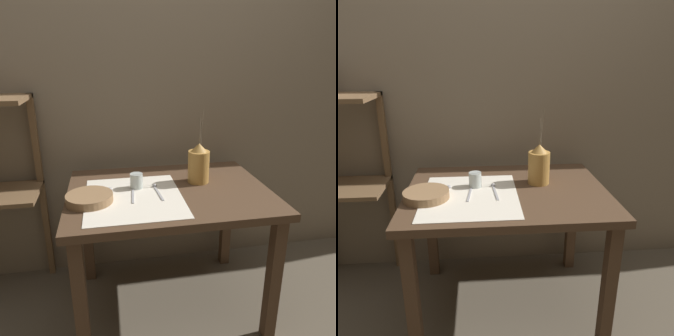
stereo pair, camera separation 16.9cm
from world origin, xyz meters
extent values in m
plane|color=brown|center=(0.00, 0.00, 0.00)|extent=(12.00, 12.00, 0.00)
cube|color=#7A6B56|center=(0.00, 0.50, 1.20)|extent=(7.00, 0.06, 2.40)
cube|color=#4C3523|center=(0.00, 0.00, 0.72)|extent=(1.05, 0.79, 0.04)
cube|color=#4C3523|center=(-0.47, -0.33, 0.35)|extent=(0.06, 0.06, 0.70)
cube|color=#4C3523|center=(0.47, -0.33, 0.35)|extent=(0.06, 0.06, 0.70)
cube|color=#4C3523|center=(-0.47, 0.33, 0.35)|extent=(0.06, 0.06, 0.70)
cube|color=#4C3523|center=(0.47, 0.33, 0.35)|extent=(0.06, 0.06, 0.70)
cube|color=brown|center=(-0.73, 0.44, 0.60)|extent=(0.04, 0.04, 1.21)
cube|color=silver|center=(-0.19, -0.07, 0.74)|extent=(0.48, 0.55, 0.00)
cylinder|color=#B7843D|center=(0.18, 0.08, 0.83)|extent=(0.12, 0.12, 0.18)
cone|color=#B7843D|center=(0.18, 0.08, 0.94)|extent=(0.09, 0.09, 0.04)
cylinder|color=brown|center=(0.18, 0.07, 1.03)|extent=(0.01, 0.04, 0.14)
cylinder|color=brown|center=(0.19, 0.07, 1.06)|extent=(0.02, 0.01, 0.19)
cylinder|color=brown|center=(0.19, 0.09, 1.02)|extent=(0.02, 0.01, 0.12)
cylinder|color=#8E6B47|center=(-0.41, -0.09, 0.76)|extent=(0.23, 0.23, 0.04)
cylinder|color=#B7C1BC|center=(-0.17, 0.05, 0.78)|extent=(0.07, 0.07, 0.08)
cube|color=#A8A8AD|center=(-0.32, -0.06, 0.74)|extent=(0.03, 0.19, 0.00)
sphere|color=#A8A8AD|center=(-0.31, 0.04, 0.75)|extent=(0.02, 0.02, 0.02)
cube|color=#A8A8AD|center=(-0.19, -0.05, 0.74)|extent=(0.03, 0.19, 0.00)
cube|color=#A8A8AD|center=(-0.06, -0.05, 0.74)|extent=(0.03, 0.19, 0.00)
sphere|color=#A8A8AD|center=(-0.07, 0.04, 0.75)|extent=(0.02, 0.02, 0.02)
camera|label=1|loc=(-0.30, -1.57, 1.41)|focal=35.00mm
camera|label=2|loc=(-0.14, -1.59, 1.41)|focal=35.00mm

